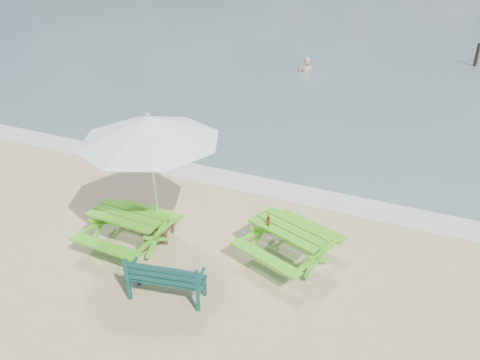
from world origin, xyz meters
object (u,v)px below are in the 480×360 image
at_px(beer_bottle, 268,221).
at_px(side_table, 159,230).
at_px(swimmer, 305,78).
at_px(picnic_table_left, 129,230).
at_px(park_bench, 167,286).
at_px(picnic_table_right, 289,244).
at_px(patio_umbrella, 149,129).

bearing_deg(beer_bottle, side_table, -171.71).
bearing_deg(swimmer, beer_bottle, -76.58).
distance_m(picnic_table_left, park_bench, 1.86).
relative_size(picnic_table_left, side_table, 2.69).
xyz_separation_m(picnic_table_left, picnic_table_right, (3.15, 0.87, -0.00)).
height_order(picnic_table_left, patio_umbrella, patio_umbrella).
height_order(patio_umbrella, beer_bottle, patio_umbrella).
distance_m(patio_umbrella, swimmer, 14.04).
height_order(side_table, swimmer, swimmer).
bearing_deg(swimmer, side_table, -86.31).
bearing_deg(patio_umbrella, park_bench, -53.04).
height_order(picnic_table_right, park_bench, park_bench).
bearing_deg(park_bench, swimmer, 97.51).
bearing_deg(park_bench, picnic_table_right, 49.80).
xyz_separation_m(patio_umbrella, beer_bottle, (2.31, 0.34, -1.66)).
bearing_deg(picnic_table_right, picnic_table_left, -164.60).
xyz_separation_m(park_bench, side_table, (-1.12, 1.49, -0.07)).
bearing_deg(side_table, park_bench, -53.04).
distance_m(park_bench, patio_umbrella, 2.90).
height_order(side_table, beer_bottle, beer_bottle).
bearing_deg(picnic_table_right, patio_umbrella, -171.37).
relative_size(picnic_table_left, beer_bottle, 7.25).
distance_m(picnic_table_right, beer_bottle, 0.63).
relative_size(picnic_table_left, park_bench, 1.26).
bearing_deg(beer_bottle, patio_umbrella, -171.71).
distance_m(side_table, swimmer, 13.78).
distance_m(picnic_table_right, park_bench, 2.50).
relative_size(side_table, swimmer, 0.35).
bearing_deg(beer_bottle, picnic_table_left, -163.85).
xyz_separation_m(patio_umbrella, swimmer, (-0.89, 13.74, -2.75)).
xyz_separation_m(side_table, beer_bottle, (2.31, 0.34, 0.63)).
height_order(park_bench, swimmer, park_bench).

